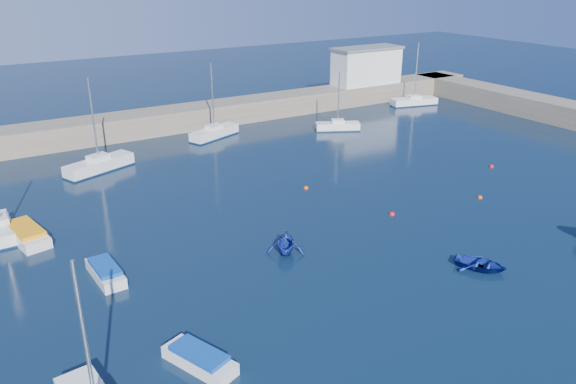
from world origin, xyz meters
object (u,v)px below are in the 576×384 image
dinghy_left (286,242)px  sailboat_5 (99,165)px  motorboat_2 (26,234)px  sailboat_8 (414,101)px  sailboat_3 (2,228)px  sailboat_6 (214,133)px  motorboat_1 (105,272)px  sailboat_7 (338,126)px  harbor_office (366,67)px  motorboat_0 (199,359)px  dinghy_center (480,264)px

dinghy_left → sailboat_5: bearing=139.1°
motorboat_2 → sailboat_8: bearing=5.6°
sailboat_3 → sailboat_6: sailboat_6 is taller
sailboat_8 → motorboat_1: sailboat_8 is taller
motorboat_1 → sailboat_6: bearing=49.7°
sailboat_3 → sailboat_7: 39.74m
sailboat_6 → dinghy_left: sailboat_6 is taller
sailboat_5 → sailboat_6: size_ratio=1.06×
harbor_office → sailboat_8: bearing=-51.6°
sailboat_6 → sailboat_7: sailboat_6 is taller
sailboat_6 → sailboat_8: bearing=-112.0°
sailboat_3 → sailboat_8: size_ratio=0.80×
harbor_office → motorboat_2: 55.05m
dinghy_left → motorboat_1: bearing=-161.4°
sailboat_5 → motorboat_0: (-3.06, -32.01, -0.23)m
sailboat_6 → sailboat_8: sailboat_8 is taller
dinghy_center → motorboat_0: bearing=146.3°
motorboat_0 → sailboat_3: bearing=85.7°
sailboat_7 → dinghy_left: size_ratio=2.33×
sailboat_8 → motorboat_1: size_ratio=2.13×
sailboat_5 → motorboat_0: 32.16m
sailboat_5 → sailboat_7: (28.57, -0.26, -0.11)m
sailboat_5 → motorboat_1: bearing=145.5°
sailboat_5 → dinghy_left: sailboat_5 is taller
sailboat_5 → dinghy_center: sailboat_5 is taller
motorboat_2 → harbor_office: bearing=12.7°
sailboat_8 → dinghy_left: sailboat_8 is taller
harbor_office → sailboat_6: bearing=-167.8°
harbor_office → dinghy_center: bearing=-119.8°
sailboat_3 → motorboat_1: bearing=-66.6°
sailboat_5 → sailboat_6: sailboat_5 is taller
motorboat_0 → dinghy_center: motorboat_0 is taller
motorboat_2 → sailboat_6: bearing=24.8°
sailboat_3 → dinghy_center: size_ratio=2.13×
sailboat_5 → sailboat_8: bearing=-105.4°
sailboat_8 → motorboat_1: (-50.76, -25.83, -0.11)m
sailboat_3 → dinghy_center: (26.49, -21.96, -0.25)m
harbor_office → sailboat_3: bearing=-157.5°
sailboat_3 → sailboat_8: (55.70, 15.58, -0.02)m
harbor_office → sailboat_7: size_ratio=1.41×
motorboat_1 → motorboat_0: bearing=-84.2°
sailboat_8 → motorboat_2: 57.00m
motorboat_0 → dinghy_center: 19.78m
harbor_office → motorboat_0: harbor_office is taller
sailboat_8 → motorboat_0: bearing=140.6°
sailboat_8 → motorboat_1: bearing=130.5°
harbor_office → dinghy_center: size_ratio=3.00×
sailboat_6 → sailboat_7: size_ratio=1.21×
sailboat_7 → sailboat_8: size_ratio=0.80×
motorboat_0 → dinghy_left: bearing=17.3°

